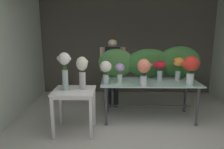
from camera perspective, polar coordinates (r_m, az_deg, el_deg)
name	(u,v)px	position (r m, az deg, el deg)	size (l,w,h in m)	color
ground_plane	(131,116)	(4.74, 4.97, -10.85)	(7.96, 7.96, 0.00)	beige
wall_back	(127,41)	(6.17, 4.03, 8.88)	(4.95, 0.12, 2.98)	#5B564C
wall_left	(10,46)	(4.85, -25.45, 6.74)	(0.12, 3.74, 2.98)	silver
display_table_glass	(149,87)	(4.45, 9.83, -3.19)	(1.94, 0.92, 0.81)	#ADD0C9
side_table_white	(74,96)	(3.87, -9.99, -5.55)	(0.72, 0.64, 0.79)	white
florist	(112,66)	(4.97, 0.13, 2.35)	(0.58, 0.24, 1.62)	#232328
foliage_backdrop	(154,63)	(4.71, 11.04, 3.09)	(2.19, 0.31, 0.68)	#477F3D
vase_ivory_roses	(106,70)	(4.06, -1.64, 1.28)	(0.22, 0.22, 0.45)	silver
vase_lilac_dahlias	(120,71)	(4.17, 2.08, 0.83)	(0.18, 0.18, 0.39)	silver
vase_scarlet_hydrangea	(191,67)	(4.21, 20.11, 1.97)	(0.32, 0.29, 0.56)	silver
vase_crimson_stock	(160,68)	(4.46, 12.54, 1.80)	(0.27, 0.24, 0.40)	silver
vase_sunset_lilies	(178,65)	(4.58, 17.16, 2.32)	(0.21, 0.21, 0.47)	silver
vase_coral_ranunculus	(144,70)	(3.96, 8.44, 1.31)	(0.26, 0.24, 0.51)	silver
vase_white_roses_tall	(65,67)	(3.78, -12.46, 1.96)	(0.25, 0.20, 0.66)	silver
vase_cream_lisianthus_tall	(82,70)	(3.79, -7.89, 1.17)	(0.21, 0.20, 0.58)	silver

